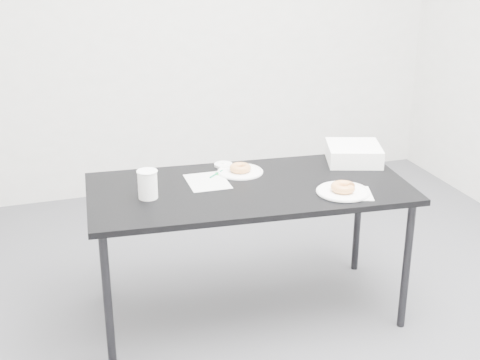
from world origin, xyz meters
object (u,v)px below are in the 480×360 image
object	(u,v)px
coffee_cup	(148,184)
bakery_box	(354,153)
scorecard	(207,181)
plate_near	(343,192)
plate_far	(240,172)
pen	(216,174)
donut_near	(343,187)
table	(249,196)
donut_far	(240,168)

from	to	relation	value
coffee_cup	bakery_box	xyz separation A→B (m)	(1.13, 0.16, -0.02)
scorecard	bakery_box	xyz separation A→B (m)	(0.82, 0.04, 0.05)
plate_near	plate_far	bearing A→B (deg)	132.33
pen	plate_far	size ratio (longest dim) A/B	0.49
donut_near	plate_far	world-z (taller)	donut_near
pen	table	bearing A→B (deg)	-101.86
table	bakery_box	bearing A→B (deg)	18.95
plate_near	plate_far	size ratio (longest dim) A/B	1.08
coffee_cup	plate_far	bearing A→B (deg)	20.08
pen	coffee_cup	bearing A→B (deg)	164.42
pen	plate_near	size ratio (longest dim) A/B	0.45
pen	donut_far	xyz separation A→B (m)	(0.13, -0.00, 0.02)
plate_far	donut_far	size ratio (longest dim) A/B	2.13
table	plate_far	size ratio (longest dim) A/B	6.87
scorecard	donut_near	distance (m)	0.66
scorecard	plate_near	bearing A→B (deg)	-29.54
pen	donut_far	bearing A→B (deg)	-42.43
donut_near	bakery_box	xyz separation A→B (m)	(0.25, 0.38, 0.02)
coffee_cup	donut_far	bearing A→B (deg)	20.08
pen	donut_far	size ratio (longest dim) A/B	1.04
table	pen	bearing A→B (deg)	124.74
pen	donut_near	size ratio (longest dim) A/B	0.96
scorecard	donut_far	xyz separation A→B (m)	(0.19, 0.07, 0.02)
plate_near	donut_far	distance (m)	0.56
scorecard	plate_far	bearing A→B (deg)	21.89
plate_near	coffee_cup	size ratio (longest dim) A/B	1.86
table	scorecard	bearing A→B (deg)	151.27
donut_near	plate_far	distance (m)	0.56
plate_far	donut_far	world-z (taller)	donut_far
table	scorecard	distance (m)	0.22
plate_near	donut_near	bearing A→B (deg)	90.00
bakery_box	coffee_cup	bearing A→B (deg)	-153.55
pen	bakery_box	size ratio (longest dim) A/B	0.42
donut_near	plate_far	size ratio (longest dim) A/B	0.51
plate_far	donut_near	bearing A→B (deg)	-47.67
plate_far	coffee_cup	world-z (taller)	coffee_cup
plate_near	donut_far	bearing A→B (deg)	132.33
plate_near	plate_far	distance (m)	0.56
donut_near	donut_far	xyz separation A→B (m)	(-0.38, 0.41, -0.01)
scorecard	donut_far	size ratio (longest dim) A/B	2.25
plate_far	bakery_box	world-z (taller)	bakery_box
plate_near	plate_far	xyz separation A→B (m)	(-0.38, 0.41, -0.00)
plate_near	donut_far	xyz separation A→B (m)	(-0.38, 0.41, 0.02)
table	coffee_cup	bearing A→B (deg)	-175.66
bakery_box	plate_near	bearing A→B (deg)	-104.36
pen	bakery_box	distance (m)	0.75
donut_near	coffee_cup	bearing A→B (deg)	165.65
plate_near	donut_far	size ratio (longest dim) A/B	2.31
scorecard	bakery_box	distance (m)	0.82
pen	plate_near	xyz separation A→B (m)	(0.50, -0.41, 0.00)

